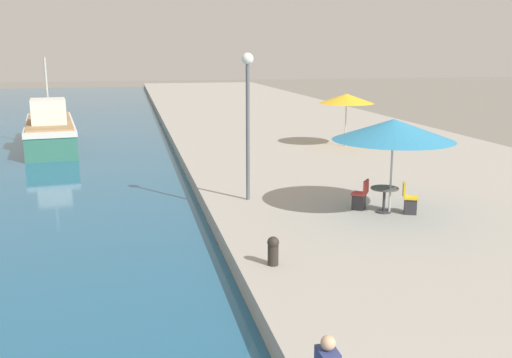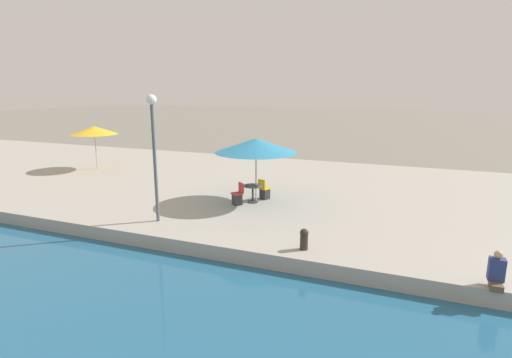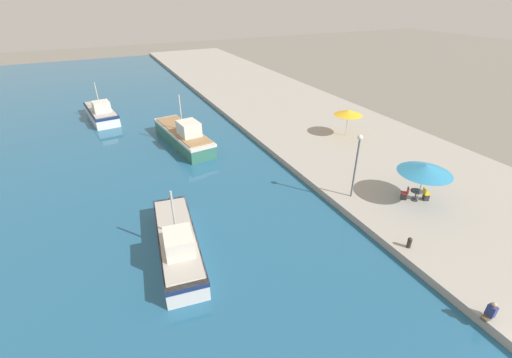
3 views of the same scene
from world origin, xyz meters
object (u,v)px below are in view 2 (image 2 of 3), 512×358
at_px(cafe_umbrella_pink, 256,145).
at_px(cafe_table, 253,190).
at_px(cafe_chair_left, 264,192).
at_px(mooring_bollard, 304,238).
at_px(cafe_umbrella_white, 94,130).
at_px(lamppost, 153,137).
at_px(cafe_chair_right, 238,197).
at_px(person_at_quay, 497,271).

bearing_deg(cafe_umbrella_pink, cafe_table, 144.23).
distance_m(cafe_chair_left, mooring_bollard, 5.75).
bearing_deg(cafe_umbrella_white, lamppost, -126.57).
xyz_separation_m(cafe_chair_left, lamppost, (-4.24, 2.58, 2.77)).
bearing_deg(mooring_bollard, cafe_umbrella_pink, 37.23).
bearing_deg(cafe_umbrella_pink, lamppost, 147.05).
distance_m(cafe_umbrella_pink, lamppost, 4.46).
bearing_deg(cafe_umbrella_white, cafe_chair_right, -109.04).
distance_m(cafe_table, cafe_chair_left, 0.75).
xyz_separation_m(person_at_quay, lamppost, (1.16, 10.64, 2.68)).
distance_m(cafe_umbrella_pink, person_at_quay, 9.78).
xyz_separation_m(cafe_chair_left, mooring_bollard, (-4.85, -3.10, 0.02)).
height_order(cafe_table, mooring_bollard, cafe_table).
bearing_deg(cafe_chair_left, mooring_bollard, -34.74).
xyz_separation_m(cafe_table, mooring_bollard, (-4.18, -3.37, -0.18)).
xyz_separation_m(cafe_chair_right, person_at_quay, (-4.16, -8.79, 0.08)).
distance_m(cafe_umbrella_white, lamppost, 11.47).
xyz_separation_m(cafe_umbrella_pink, cafe_umbrella_white, (3.12, 11.59, -0.10)).
distance_m(cafe_umbrella_white, cafe_chair_right, 11.86).
relative_size(cafe_table, cafe_chair_left, 0.88).
distance_m(cafe_umbrella_white, cafe_table, 12.08).
relative_size(cafe_table, mooring_bollard, 1.22).
distance_m(cafe_umbrella_white, person_at_quay, 21.47).
height_order(cafe_umbrella_white, person_at_quay, cafe_umbrella_white).
height_order(cafe_umbrella_pink, mooring_bollard, cafe_umbrella_pink).
height_order(cafe_umbrella_white, mooring_bollard, cafe_umbrella_white).
height_order(cafe_chair_left, person_at_quay, person_at_quay).
xyz_separation_m(mooring_bollard, lamppost, (0.61, 5.68, 2.74)).
height_order(cafe_chair_right, lamppost, lamppost).
xyz_separation_m(cafe_umbrella_white, person_at_quay, (-7.98, -19.83, -1.93)).
height_order(cafe_umbrella_pink, cafe_chair_right, cafe_umbrella_pink).
bearing_deg(cafe_chair_right, cafe_table, -90.00).
distance_m(mooring_bollard, lamppost, 6.34).
distance_m(cafe_chair_left, person_at_quay, 9.70).
xyz_separation_m(cafe_table, cafe_chair_left, (0.67, -0.28, -0.21)).
xyz_separation_m(cafe_chair_right, lamppost, (-3.01, 1.85, 2.77)).
bearing_deg(cafe_umbrella_pink, cafe_chair_right, 141.68).
bearing_deg(lamppost, cafe_table, -32.84).
bearing_deg(cafe_table, mooring_bollard, -141.11).
distance_m(cafe_chair_left, lamppost, 5.68).
height_order(cafe_chair_right, person_at_quay, person_at_quay).
relative_size(cafe_chair_right, lamppost, 0.20).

